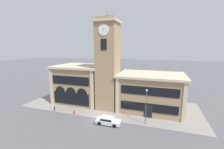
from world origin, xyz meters
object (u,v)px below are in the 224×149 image
Objects in this scene: parked_car_near at (108,120)px; street_lamp at (146,102)px; bollard at (55,108)px; fire_hydrant at (74,112)px.

street_lamp is (6.45, 1.79, 3.60)m from parked_car_near.
fire_hydrant is at bearing -1.76° from bollard.
parked_car_near is 12.92m from bollard.
fire_hydrant is at bearing -178.22° from street_lamp.
parked_car_near is 7.95m from fire_hydrant.
bollard is at bearing 178.24° from fire_hydrant.
parked_car_near is at bearing -164.47° from street_lamp.
parked_car_near is 7.60m from street_lamp.
bollard is 5.01m from fire_hydrant.
street_lamp reaches higher than bollard.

